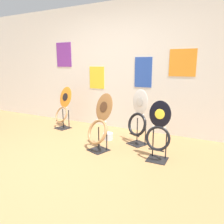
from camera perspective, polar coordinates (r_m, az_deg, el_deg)
name	(u,v)px	position (r m, az deg, el deg)	size (l,w,h in m)	color
ground_plane	(48,165)	(3.21, -16.28, -13.22)	(14.00, 14.00, 0.00)	#A37547
wall_back	(118,67)	(4.67, 1.53, 11.64)	(8.00, 0.07, 2.60)	silver
toilet_seat_display_jazz_black	(159,132)	(3.17, 12.06, -5.14)	(0.36, 0.29, 0.87)	black
toilet_seat_display_orange_sun	(63,109)	(4.79, -12.57, 0.88)	(0.41, 0.38, 0.89)	black
toilet_seat_display_woodgrain	(99,126)	(3.47, -3.30, -3.61)	(0.48, 0.44, 0.91)	black
toilet_seat_display_white_plain	(138,120)	(3.74, 6.78, -2.06)	(0.43, 0.37, 0.95)	black
paint_can	(108,136)	(4.04, -1.02, -6.25)	(0.18, 0.18, 0.13)	silver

